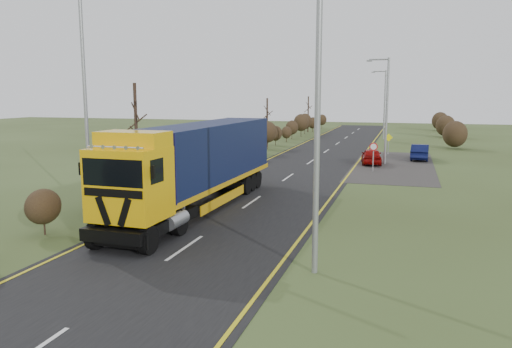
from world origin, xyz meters
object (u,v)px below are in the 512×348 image
at_px(lorry, 198,161).
at_px(car_blue_sedan, 420,152).
at_px(streetlight_near, 314,101).
at_px(car_red_hatchback, 371,156).
at_px(speed_sign, 373,152).

height_order(lorry, car_blue_sedan, lorry).
relative_size(car_blue_sedan, streetlight_near, 0.42).
bearing_deg(lorry, streetlight_near, -44.34).
relative_size(car_red_hatchback, streetlight_near, 0.39).
relative_size(car_red_hatchback, car_blue_sedan, 0.94).
distance_m(lorry, speed_sign, 16.20).
bearing_deg(car_blue_sedan, car_red_hatchback, 48.98).
bearing_deg(car_red_hatchback, speed_sign, 89.10).
distance_m(car_blue_sedan, speed_sign, 8.45).
bearing_deg(car_red_hatchback, lorry, 63.35).
relative_size(lorry, speed_sign, 7.20).
relative_size(lorry, car_red_hatchback, 4.01).
bearing_deg(speed_sign, lorry, -116.16).
height_order(lorry, speed_sign, lorry).
distance_m(car_red_hatchback, car_blue_sedan, 5.34).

